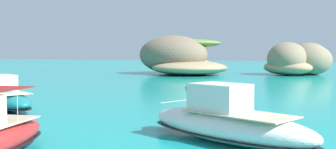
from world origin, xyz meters
TOP-DOWN VIEW (x-y plane):
  - islet_large at (-16.82, 64.67)m, footprint 23.83×21.21m
  - islet_small at (5.96, 71.94)m, footprint 16.47×15.76m
  - motorboat_white at (6.99, 8.32)m, footprint 10.41×6.67m
  - motorboat_teal at (-12.23, 12.27)m, footprint 9.68×6.49m
  - channel_buoy at (2.86, 15.80)m, footprint 0.56×0.56m

SIDE VIEW (x-z plane):
  - channel_buoy at x=2.86m, z-range -0.40..1.08m
  - motorboat_teal at x=-12.23m, z-range -0.46..2.30m
  - motorboat_white at x=6.99m, z-range -0.49..2.46m
  - islet_small at x=5.96m, z-range -0.47..6.20m
  - islet_large at x=-16.82m, z-range -0.89..7.26m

